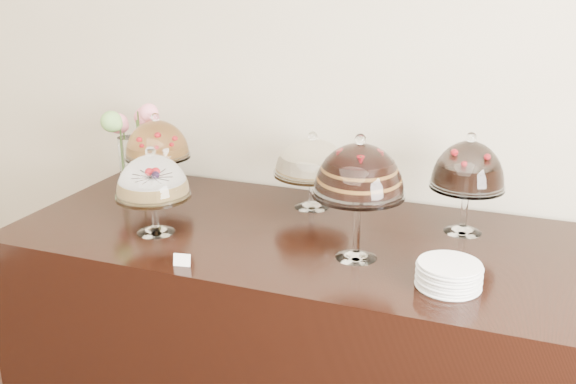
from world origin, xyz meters
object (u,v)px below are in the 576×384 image
(display_counter, at_px, (292,331))
(plate_stack, at_px, (449,275))
(cake_stand_dark_choco, at_px, (468,169))
(cake_stand_fruit_tart, at_px, (157,143))
(cake_stand_cheesecake, at_px, (312,160))
(cake_stand_sugar_sponge, at_px, (152,181))
(cake_stand_choco_layer, at_px, (359,174))
(flower_vase, at_px, (131,137))

(display_counter, height_order, plate_stack, plate_stack)
(cake_stand_dark_choco, bearing_deg, cake_stand_fruit_tart, -179.49)
(display_counter, relative_size, cake_stand_cheesecake, 6.54)
(cake_stand_sugar_sponge, distance_m, cake_stand_choco_layer, 0.80)
(display_counter, bearing_deg, cake_stand_sugar_sponge, -158.58)
(display_counter, distance_m, plate_stack, 0.85)
(cake_stand_sugar_sponge, bearing_deg, cake_stand_choco_layer, 3.53)
(display_counter, height_order, cake_stand_choco_layer, cake_stand_choco_layer)
(cake_stand_sugar_sponge, height_order, flower_vase, flower_vase)
(cake_stand_sugar_sponge, xyz_separation_m, cake_stand_fruit_tart, (-0.24, 0.42, 0.03))
(cake_stand_fruit_tart, distance_m, plate_stack, 1.47)
(display_counter, xyz_separation_m, cake_stand_cheesecake, (-0.02, 0.29, 0.66))
(cake_stand_dark_choco, distance_m, cake_stand_fruit_tart, 1.36)
(cake_stand_choco_layer, bearing_deg, cake_stand_sugar_sponge, -176.47)
(display_counter, relative_size, cake_stand_fruit_tart, 5.86)
(display_counter, xyz_separation_m, cake_stand_fruit_tart, (-0.74, 0.22, 0.69))
(display_counter, height_order, cake_stand_cheesecake, cake_stand_cheesecake)
(plate_stack, bearing_deg, cake_stand_fruit_tart, 160.54)
(cake_stand_sugar_sponge, bearing_deg, cake_stand_fruit_tart, 119.44)
(cake_stand_sugar_sponge, xyz_separation_m, cake_stand_cheesecake, (0.48, 0.48, -0.00))
(flower_vase, relative_size, plate_stack, 1.95)
(display_counter, bearing_deg, plate_stack, -22.39)
(display_counter, bearing_deg, flower_vase, 162.05)
(cake_stand_dark_choco, bearing_deg, cake_stand_choco_layer, -130.86)
(cake_stand_sugar_sponge, relative_size, cake_stand_cheesecake, 1.03)
(cake_stand_choco_layer, height_order, flower_vase, cake_stand_choco_layer)
(flower_vase, height_order, plate_stack, flower_vase)
(cake_stand_sugar_sponge, xyz_separation_m, cake_stand_dark_choco, (1.13, 0.43, 0.04))
(flower_vase, bearing_deg, cake_stand_dark_choco, -2.43)
(cake_stand_choco_layer, bearing_deg, plate_stack, -18.78)
(cake_stand_fruit_tart, xyz_separation_m, plate_stack, (1.37, -0.48, -0.20))
(cake_stand_fruit_tart, bearing_deg, cake_stand_sugar_sponge, -60.56)
(plate_stack, bearing_deg, cake_stand_sugar_sponge, 176.68)
(cake_stand_cheesecake, height_order, plate_stack, cake_stand_cheesecake)
(cake_stand_cheesecake, distance_m, cake_stand_fruit_tart, 0.72)
(flower_vase, bearing_deg, cake_stand_sugar_sponge, -49.20)
(cake_stand_choco_layer, relative_size, cake_stand_cheesecake, 1.35)
(cake_stand_sugar_sponge, distance_m, cake_stand_dark_choco, 1.21)
(cake_stand_choco_layer, distance_m, cake_stand_dark_choco, 0.51)
(cake_stand_sugar_sponge, relative_size, cake_stand_choco_layer, 0.76)
(cake_stand_cheesecake, xyz_separation_m, cake_stand_dark_choco, (0.64, -0.05, 0.05))
(cake_stand_choco_layer, relative_size, plate_stack, 2.20)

